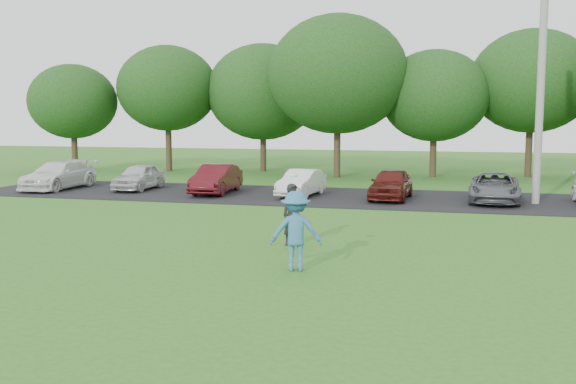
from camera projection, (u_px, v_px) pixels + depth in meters
name	position (u px, v px, depth m)	size (l,w,h in m)	color
ground	(246.00, 273.00, 13.37)	(100.00, 100.00, 0.00)	#31671D
parking_lot	(347.00, 197.00, 25.86)	(32.00, 6.50, 0.03)	black
utility_pole	(541.00, 75.00, 23.29)	(0.28, 0.28, 9.50)	gray
frisbee_player	(296.00, 231.00, 13.48)	(1.21, 0.88, 2.07)	teal
camera_bystander	(293.00, 214.00, 16.17)	(0.68, 0.63, 1.57)	black
parked_cars	(357.00, 183.00, 25.52)	(28.21, 4.88, 1.24)	white
tree_row	(406.00, 85.00, 34.29)	(42.39, 9.85, 8.64)	#38281C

